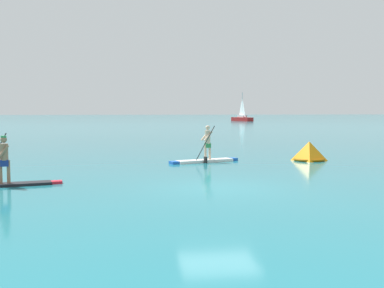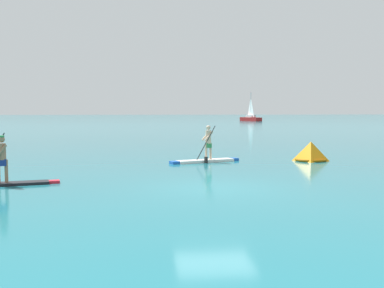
% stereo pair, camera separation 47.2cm
% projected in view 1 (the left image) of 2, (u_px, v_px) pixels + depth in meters
% --- Properties ---
extents(ground, '(440.00, 440.00, 0.00)m').
position_uv_depth(ground, '(219.00, 188.00, 15.36)').
color(ground, '#1E727F').
extents(paddleboarder_near_left, '(3.52, 1.23, 1.78)m').
position_uv_depth(paddleboarder_near_left, '(5.00, 175.00, 15.70)').
color(paddleboarder_near_left, black).
rests_on(paddleboarder_near_left, ground).
extents(paddleboarder_mid_center, '(3.50, 1.67, 1.77)m').
position_uv_depth(paddleboarder_mid_center, '(205.00, 155.00, 22.89)').
color(paddleboarder_mid_center, white).
rests_on(paddleboarder_mid_center, ground).
extents(race_marker_buoy, '(1.63, 1.63, 0.95)m').
position_uv_depth(race_marker_buoy, '(309.00, 152.00, 23.53)').
color(race_marker_buoy, orange).
rests_on(race_marker_buoy, ground).
extents(sailboat_right_horizon, '(3.80, 6.28, 6.31)m').
position_uv_depth(sailboat_right_horizon, '(242.00, 118.00, 104.37)').
color(sailboat_right_horizon, '#A51E1E').
rests_on(sailboat_right_horizon, ground).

